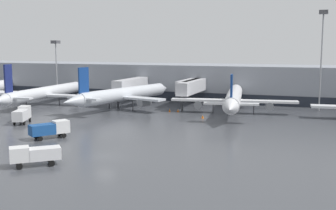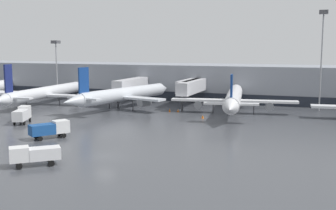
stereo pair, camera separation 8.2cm
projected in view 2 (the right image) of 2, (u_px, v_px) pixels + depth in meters
ground_plane at (105, 156)px, 52.66m from camera, size 320.00×320.00×0.00m
terminal_building at (218, 82)px, 109.60m from camera, size 160.00×31.65×9.00m
parked_jet_0 at (44, 93)px, 99.65m from camera, size 27.84×36.94×10.05m
parked_jet_1 at (234, 98)px, 86.30m from camera, size 25.76×34.70×8.81m
parked_jet_5 at (122, 95)px, 91.63m from camera, size 21.02×33.77×9.68m
service_truck_0 at (34, 154)px, 48.24m from camera, size 5.44×5.10×2.36m
service_truck_2 at (50, 128)px, 62.86m from camera, size 4.94×5.88×2.56m
service_truck_3 at (22, 114)px, 75.15m from camera, size 3.73×5.71×2.94m
traffic_cone_0 at (203, 117)px, 80.63m from camera, size 0.48×0.48×0.64m
traffic_cone_2 at (170, 110)px, 88.61m from camera, size 0.41×0.41×0.69m
traffic_cone_4 at (178, 110)px, 88.78m from camera, size 0.48×0.48×0.56m
apron_light_mast_1 at (56, 52)px, 109.54m from camera, size 1.80×1.80×15.25m
apron_light_mast_4 at (323, 33)px, 88.04m from camera, size 1.80×1.80×21.19m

